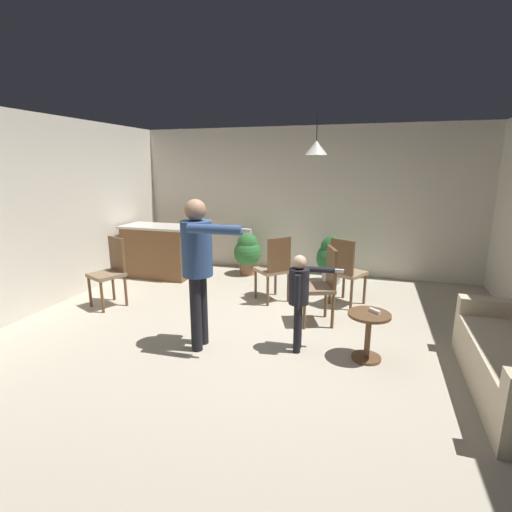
# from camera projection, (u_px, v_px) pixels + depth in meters

# --- Properties ---
(ground) EXTENTS (7.68, 7.68, 0.00)m
(ground) POSITION_uv_depth(u_px,v_px,m) (252.00, 342.00, 4.41)
(ground) COLOR #B2A893
(wall_back) EXTENTS (6.40, 0.10, 2.70)m
(wall_back) POSITION_uv_depth(u_px,v_px,m) (303.00, 201.00, 7.07)
(wall_back) COLOR silver
(wall_back) RESTS_ON ground
(wall_left) EXTENTS (0.10, 6.40, 2.70)m
(wall_left) POSITION_uv_depth(u_px,v_px,m) (22.00, 216.00, 4.99)
(wall_left) COLOR silver
(wall_left) RESTS_ON ground
(kitchen_counter) EXTENTS (1.26, 0.66, 0.95)m
(kitchen_counter) POSITION_uv_depth(u_px,v_px,m) (159.00, 251.00, 6.92)
(kitchen_counter) COLOR brown
(kitchen_counter) RESTS_ON ground
(side_table_by_couch) EXTENTS (0.44, 0.44, 0.52)m
(side_table_by_couch) POSITION_uv_depth(u_px,v_px,m) (368.00, 330.00, 3.94)
(side_table_by_couch) COLOR brown
(side_table_by_couch) RESTS_ON ground
(person_adult) EXTENTS (0.83, 0.48, 1.67)m
(person_adult) POSITION_uv_depth(u_px,v_px,m) (198.00, 258.00, 4.05)
(person_adult) COLOR black
(person_adult) RESTS_ON ground
(person_child) EXTENTS (0.56, 0.34, 1.09)m
(person_child) POSITION_uv_depth(u_px,v_px,m) (300.00, 292.00, 4.06)
(person_child) COLOR black
(person_child) RESTS_ON ground
(dining_chair_by_counter) EXTENTS (0.59, 0.59, 1.00)m
(dining_chair_by_counter) POSITION_uv_depth(u_px,v_px,m) (275.00, 267.00, 5.59)
(dining_chair_by_counter) COLOR brown
(dining_chair_by_counter) RESTS_ON ground
(dining_chair_near_wall) EXTENTS (0.57, 0.57, 1.00)m
(dining_chair_near_wall) POSITION_uv_depth(u_px,v_px,m) (346.00, 269.00, 5.44)
(dining_chair_near_wall) COLOR brown
(dining_chair_near_wall) RESTS_ON ground
(dining_chair_centre_back) EXTENTS (0.54, 0.54, 1.00)m
(dining_chair_centre_back) POSITION_uv_depth(u_px,v_px,m) (322.00, 283.00, 4.82)
(dining_chair_centre_back) COLOR brown
(dining_chair_centre_back) RESTS_ON ground
(dining_chair_spare) EXTENTS (0.56, 0.56, 1.00)m
(dining_chair_spare) POSITION_uv_depth(u_px,v_px,m) (111.00, 269.00, 5.45)
(dining_chair_spare) COLOR brown
(dining_chair_spare) RESTS_ON ground
(potted_plant_corner) EXTENTS (0.51, 0.51, 0.79)m
(potted_plant_corner) POSITION_uv_depth(u_px,v_px,m) (248.00, 252.00, 7.06)
(potted_plant_corner) COLOR brown
(potted_plant_corner) RESTS_ON ground
(potted_plant_by_wall) EXTENTS (0.55, 0.55, 0.84)m
(potted_plant_by_wall) POSITION_uv_depth(u_px,v_px,m) (332.00, 257.00, 6.51)
(potted_plant_by_wall) COLOR #B7B2AD
(potted_plant_by_wall) RESTS_ON ground
(spare_remote_on_table) EXTENTS (0.12, 0.11, 0.04)m
(spare_remote_on_table) POSITION_uv_depth(u_px,v_px,m) (375.00, 311.00, 3.91)
(spare_remote_on_table) COLOR white
(spare_remote_on_table) RESTS_ON side_table_by_couch
(ceiling_light_pendant) EXTENTS (0.32, 0.32, 0.55)m
(ceiling_light_pendant) POSITION_uv_depth(u_px,v_px,m) (316.00, 148.00, 5.34)
(ceiling_light_pendant) COLOR silver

